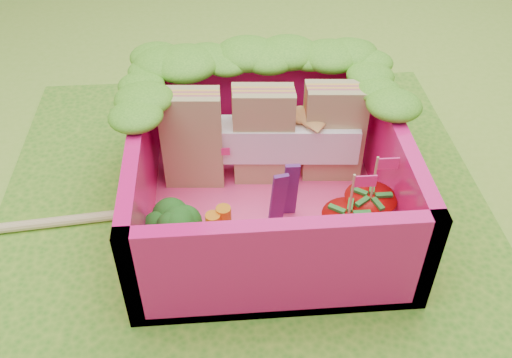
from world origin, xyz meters
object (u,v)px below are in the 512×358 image
object	(u,v)px
bento_box	(267,175)
broccoli	(179,226)
chopsticks	(71,220)
sandwich_stack	(264,136)
strawberry_left	(346,233)
strawberry_right	(368,215)

from	to	relation	value
bento_box	broccoli	bearing A→B (deg)	-147.72
broccoli	chopsticks	size ratio (longest dim) A/B	0.16
sandwich_stack	strawberry_left	bearing A→B (deg)	-60.77
bento_box	strawberry_right	distance (m)	0.52
chopsticks	sandwich_stack	bearing A→B (deg)	13.59
sandwich_stack	chopsticks	size ratio (longest dim) A/B	0.50
broccoli	chopsticks	distance (m)	0.67
broccoli	sandwich_stack	bearing A→B (deg)	50.33
broccoli	chopsticks	world-z (taller)	broccoli
sandwich_stack	strawberry_right	distance (m)	0.68
bento_box	sandwich_stack	distance (m)	0.26
strawberry_left	chopsticks	bearing A→B (deg)	165.62
strawberry_right	chopsticks	size ratio (longest dim) A/B	0.23
chopsticks	bento_box	bearing A→B (deg)	-0.67
sandwich_stack	chopsticks	xyz separation A→B (m)	(-1.01, -0.25, -0.30)
bento_box	chopsticks	bearing A→B (deg)	179.33
strawberry_left	strawberry_right	distance (m)	0.17
bento_box	sandwich_stack	world-z (taller)	sandwich_stack
sandwich_stack	broccoli	size ratio (longest dim) A/B	3.07
bento_box	broccoli	size ratio (longest dim) A/B	3.75
sandwich_stack	broccoli	world-z (taller)	sandwich_stack
sandwich_stack	bento_box	bearing A→B (deg)	-91.44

